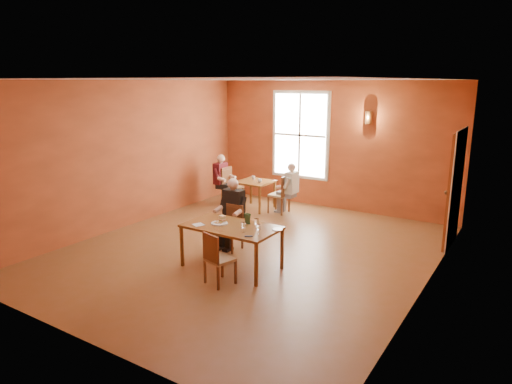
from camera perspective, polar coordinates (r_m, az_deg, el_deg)
The scene contains 30 objects.
ground at distance 8.28m, azimuth -0.75°, elevation -7.36°, with size 6.00×7.00×0.01m, color brown.
wall_back at distance 10.93m, azimuth 9.37°, elevation 5.75°, with size 6.00×0.04×3.00m, color brown.
wall_front at distance 5.38m, azimuth -21.70°, elevation -3.20°, with size 6.00×0.04×3.00m, color brown.
wall_left at distance 9.81m, azimuth -15.65°, elevation 4.54°, with size 0.04×7.00×3.00m, color brown.
wall_right at distance 6.74m, azimuth 21.07°, elevation 0.15°, with size 0.04×7.00×3.00m, color brown.
ceiling at distance 7.73m, azimuth -0.82°, elevation 13.89°, with size 6.00×7.00×0.04m, color white.
window at distance 11.19m, azimuth 5.52°, elevation 7.08°, with size 1.36×0.10×1.96m, color white.
door at distance 9.07m, azimuth 23.45°, elevation 0.29°, with size 0.12×1.04×2.10m, color maroon.
wall_sconce at distance 10.44m, azimuth 13.89°, elevation 9.04°, with size 0.16×0.16×0.28m, color brown.
main_table at distance 7.47m, azimuth -3.08°, elevation -6.83°, with size 1.52×0.86×0.71m, color brown, non-canonical shape.
chair_diner_main at distance 8.23m, azimuth -3.29°, elevation -4.52°, with size 0.36×0.36×0.81m, color brown, non-canonical shape.
diner_main at distance 8.14m, azimuth -3.44°, elevation -3.19°, with size 0.49×0.49×1.23m, color #3E2D24, non-canonical shape.
chair_empty at distance 6.88m, azimuth -4.53°, elevation -8.24°, with size 0.36×0.36×0.81m, color #48280F, non-canonical shape.
plate_food at distance 7.45m, azimuth -4.61°, elevation -3.85°, with size 0.27×0.27×0.03m, color silver.
sandwich at distance 7.50m, azimuth -4.22°, elevation -3.46°, with size 0.09×0.08×0.11m, color #DAB97B.
goblet_a at distance 7.14m, azimuth 0.05°, elevation -3.96°, with size 0.07×0.07×0.19m, color white, non-canonical shape.
goblet_b at distance 6.91m, azimuth 0.31°, elevation -4.63°, with size 0.07×0.07×0.17m, color white, non-canonical shape.
goblet_c at distance 6.99m, azimuth -1.59°, elevation -4.40°, with size 0.07×0.07×0.18m, color white, non-canonical shape.
menu_stand at distance 7.41m, azimuth -1.07°, elevation -3.34°, with size 0.10×0.05×0.17m, color #1D3E22.
knife at distance 7.15m, azimuth -4.67°, elevation -4.75°, with size 0.18×0.01×0.00m, color silver.
napkin at distance 7.44m, azimuth -7.21°, elevation -4.07°, with size 0.16×0.16×0.01m, color white.
side_plate at distance 7.15m, azimuth 2.68°, elevation -4.68°, with size 0.17×0.17×0.01m, color white.
sunglasses at distance 6.83m, azimuth -0.91°, elevation -5.55°, with size 0.12×0.04×0.02m, color black.
second_table at distance 10.87m, azimuth -0.11°, elevation -0.36°, with size 0.76×0.76×0.67m, color brown, non-canonical shape.
chair_diner_white at distance 10.52m, azimuth 2.88°, elevation -0.25°, with size 0.39×0.39×0.89m, color #572F13, non-canonical shape.
diner_white at distance 10.47m, azimuth 3.03°, elevation 0.39°, with size 0.46×0.46×1.14m, color silver, non-canonical shape.
chair_diner_maroon at distance 11.19m, azimuth -2.91°, elevation 0.70°, with size 0.41×0.41×0.92m, color brown, non-canonical shape.
diner_maroon at distance 11.18m, azimuth -3.05°, elevation 1.39°, with size 0.48×0.48×1.20m, color maroon, non-canonical shape.
cup_a at distance 10.64m, azimuth 0.47°, elevation 1.43°, with size 0.11×0.11×0.08m, color white.
cup_b at distance 10.99m, azimuth -0.31°, elevation 1.82°, with size 0.09×0.09×0.09m, color silver.
Camera 1 is at (4.24, -6.47, 2.97)m, focal length 32.00 mm.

